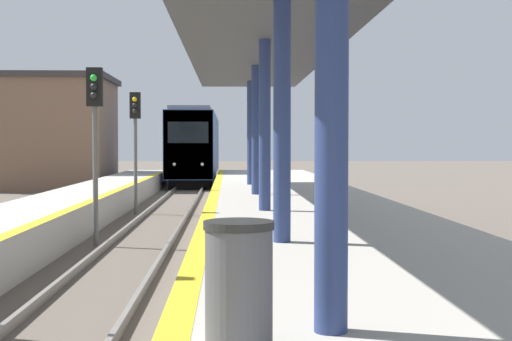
% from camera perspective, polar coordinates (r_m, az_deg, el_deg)
% --- Properties ---
extents(train, '(2.62, 18.28, 4.45)m').
position_cam_1_polar(train, '(45.95, -4.81, 1.92)').
color(train, black).
rests_on(train, ground).
extents(signal_mid, '(0.36, 0.31, 4.19)m').
position_cam_1_polar(signal_mid, '(17.07, -12.77, 3.87)').
color(signal_mid, '#595959').
rests_on(signal_mid, ground).
extents(signal_far, '(0.36, 0.31, 4.19)m').
position_cam_1_polar(signal_far, '(24.80, -9.64, 3.32)').
color(signal_far, '#595959').
rests_on(signal_far, ground).
extents(station_canopy, '(3.88, 26.83, 4.15)m').
position_cam_1_polar(station_canopy, '(16.66, 0.71, 10.31)').
color(station_canopy, navy).
rests_on(station_canopy, platform_right).
extents(trash_bin, '(0.52, 0.52, 0.97)m').
position_cam_1_polar(trash_bin, '(5.29, -1.38, -9.26)').
color(trash_bin, '#4C4C51').
rests_on(trash_bin, platform_right).
extents(station_building, '(8.44, 6.24, 6.10)m').
position_cam_1_polar(station_building, '(40.51, -17.26, 2.94)').
color(station_building, brown).
rests_on(station_building, ground).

